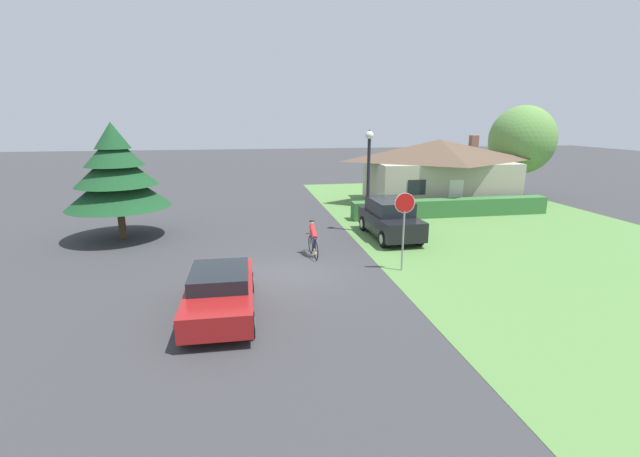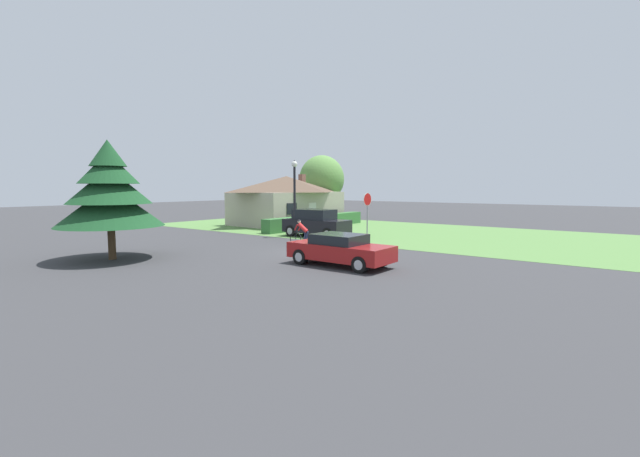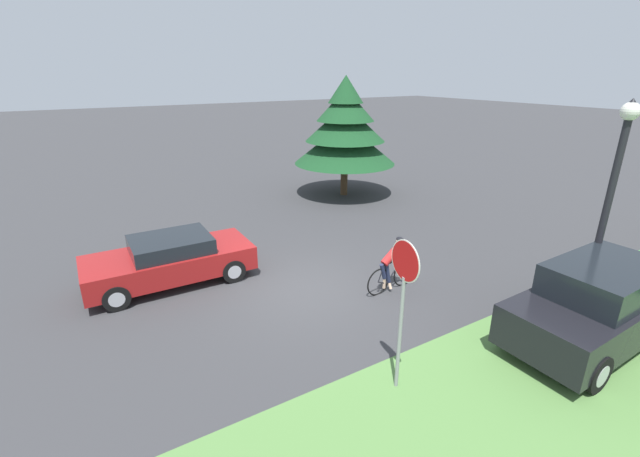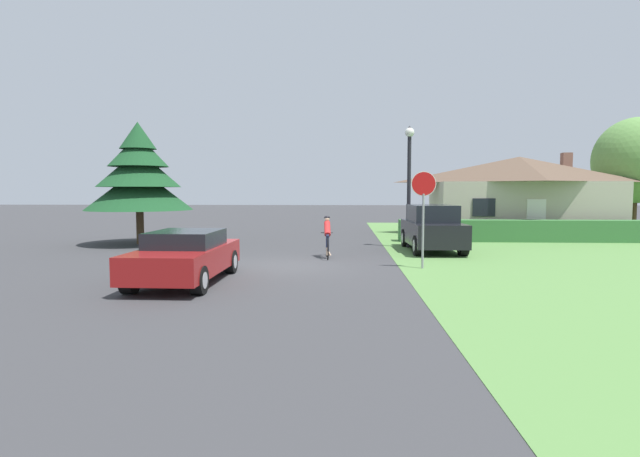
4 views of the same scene
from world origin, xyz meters
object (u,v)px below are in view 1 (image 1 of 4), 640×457
at_px(parked_suv_right, 390,219).
at_px(deciduous_tree_right, 522,140).
at_px(cottage_house, 438,170).
at_px(cyclist, 313,239).
at_px(sedan_left_lane, 220,292).
at_px(street_lamp, 369,168).
at_px(stop_sign, 404,216).
at_px(conifer_tall_near, 116,175).

xyz_separation_m(parked_suv_right, deciduous_tree_right, (13.14, 9.41, 3.23)).
distance_m(cottage_house, cyclist, 14.59).
relative_size(sedan_left_lane, cyclist, 2.60).
bearing_deg(cottage_house, cyclist, -131.82).
bearing_deg(cyclist, parked_suv_right, -65.43).
xyz_separation_m(street_lamp, deciduous_tree_right, (13.93, 8.22, 0.87)).
bearing_deg(deciduous_tree_right, street_lamp, -149.47).
bearing_deg(stop_sign, deciduous_tree_right, -131.33).
distance_m(parked_suv_right, street_lamp, 2.76).
bearing_deg(deciduous_tree_right, cyclist, -146.00).
bearing_deg(cyclist, stop_sign, -132.35).
height_order(cottage_house, sedan_left_lane, cottage_house).
bearing_deg(street_lamp, conifer_tall_near, 175.79).
bearing_deg(sedan_left_lane, cottage_house, -41.30).
xyz_separation_m(cottage_house, parked_suv_right, (-6.12, -8.04, -1.31)).
relative_size(parked_suv_right, street_lamp, 0.88).
xyz_separation_m(cyclist, street_lamp, (3.33, 3.43, 2.55)).
bearing_deg(cottage_house, parked_suv_right, -124.21).
bearing_deg(stop_sign, street_lamp, -88.95).
distance_m(parked_suv_right, conifer_tall_near, 13.09).
relative_size(stop_sign, conifer_tall_near, 0.55).
relative_size(cottage_house, cyclist, 5.82).
bearing_deg(parked_suv_right, deciduous_tree_right, -55.79).
distance_m(cottage_house, street_lamp, 9.79).
bearing_deg(street_lamp, cyclist, -134.16).
relative_size(cyclist, deciduous_tree_right, 0.26).
height_order(sedan_left_lane, parked_suv_right, parked_suv_right).
xyz_separation_m(sedan_left_lane, cyclist, (3.56, 5.00, 0.03)).
xyz_separation_m(stop_sign, street_lamp, (0.31, 5.82, 1.13)).
relative_size(cottage_house, sedan_left_lane, 2.23).
relative_size(cyclist, conifer_tall_near, 0.32).
xyz_separation_m(cottage_house, street_lamp, (-6.91, -6.86, 1.05)).
bearing_deg(parked_suv_right, cottage_house, -38.65).
height_order(cyclist, deciduous_tree_right, deciduous_tree_right).
height_order(stop_sign, street_lamp, street_lamp).
bearing_deg(conifer_tall_near, cottage_house, 17.57).
distance_m(cyclist, street_lamp, 5.42).
height_order(cyclist, parked_suv_right, parked_suv_right).
relative_size(sedan_left_lane, street_lamp, 0.88).
height_order(cottage_house, parked_suv_right, cottage_house).
height_order(cottage_house, stop_sign, cottage_house).
height_order(cottage_house, conifer_tall_near, conifer_tall_near).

